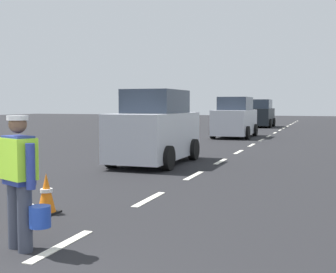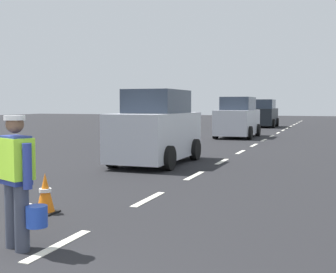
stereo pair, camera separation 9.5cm
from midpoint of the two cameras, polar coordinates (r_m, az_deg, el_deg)
The scene contains 8 objects.
ground_plane at distance 23.47m, azimuth 12.15°, elevation -0.40°, with size 96.00×96.00×0.00m, color black.
lane_center_line at distance 27.62m, azimuth 13.36°, elevation 0.26°, with size 0.14×46.40×0.01m.
road_worker at distance 5.90m, azimuth -17.90°, elevation -4.66°, with size 0.76×0.44×1.67m.
traffic_cone_near at distance 7.16m, azimuth -17.05°, elevation -8.71°, with size 0.36×0.36×0.49m.
traffic_cone_far at distance 7.83m, azimuth -14.79°, elevation -6.90°, with size 0.36×0.36×0.67m.
car_oncoming_second at distance 24.90m, azimuth 8.84°, elevation 2.23°, with size 2.00×4.23×2.18m.
car_oncoming_lead at distance 13.77m, azimuth -1.25°, elevation 0.89°, with size 1.92×3.99×2.23m.
car_oncoming_third at distance 36.25m, azimuth 11.95°, elevation 2.74°, with size 2.04×3.98×2.15m.
Camera 2 is at (3.28, -2.16, 1.81)m, focal length 48.64 mm.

